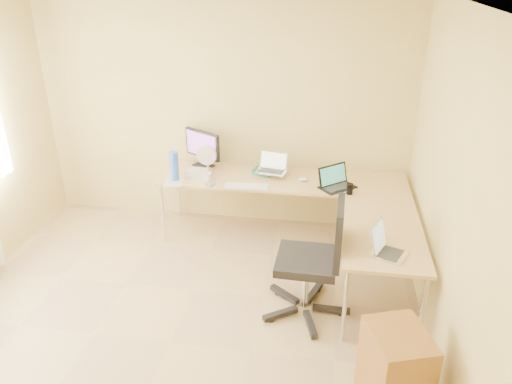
# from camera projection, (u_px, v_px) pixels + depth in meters

# --- Properties ---
(floor) EXTENTS (4.50, 4.50, 0.00)m
(floor) POSITION_uv_depth(u_px,v_px,m) (170.00, 343.00, 4.06)
(floor) COLOR tan
(floor) RESTS_ON ground
(ceiling) EXTENTS (4.50, 4.50, 0.00)m
(ceiling) POSITION_uv_depth(u_px,v_px,m) (137.00, 7.00, 2.95)
(ceiling) COLOR white
(ceiling) RESTS_ON ground
(wall_back) EXTENTS (4.50, 0.00, 4.50)m
(wall_back) POSITION_uv_depth(u_px,v_px,m) (223.00, 113.00, 5.52)
(wall_back) COLOR #E4C981
(wall_back) RESTS_ON ground
(wall_right) EXTENTS (0.00, 4.50, 4.50)m
(wall_right) POSITION_uv_depth(u_px,v_px,m) (465.00, 223.00, 3.22)
(wall_right) COLOR #E4C981
(wall_right) RESTS_ON ground
(desk_main) EXTENTS (2.65, 0.70, 0.73)m
(desk_main) POSITION_uv_depth(u_px,v_px,m) (282.00, 208.00, 5.46)
(desk_main) COLOR tan
(desk_main) RESTS_ON ground
(desk_return) EXTENTS (0.70, 1.30, 0.73)m
(desk_return) POSITION_uv_depth(u_px,v_px,m) (378.00, 266.00, 4.43)
(desk_return) COLOR tan
(desk_return) RESTS_ON ground
(monitor) EXTENTS (0.50, 0.39, 0.42)m
(monitor) POSITION_uv_depth(u_px,v_px,m) (203.00, 149.00, 5.52)
(monitor) COLOR black
(monitor) RESTS_ON desk_main
(book_stack) EXTENTS (0.27, 0.32, 0.05)m
(book_stack) POSITION_uv_depth(u_px,v_px,m) (265.00, 169.00, 5.46)
(book_stack) COLOR #16665C
(book_stack) RESTS_ON desk_main
(laptop_center) EXTENTS (0.36, 0.30, 0.21)m
(laptop_center) POSITION_uv_depth(u_px,v_px,m) (272.00, 163.00, 5.29)
(laptop_center) COLOR silver
(laptop_center) RESTS_ON desk_main
(laptop_black) EXTENTS (0.44, 0.43, 0.23)m
(laptop_black) POSITION_uv_depth(u_px,v_px,m) (338.00, 178.00, 5.03)
(laptop_black) COLOR black
(laptop_black) RESTS_ON desk_main
(keyboard) EXTENTS (0.46, 0.15, 0.02)m
(keyboard) POSITION_uv_depth(u_px,v_px,m) (247.00, 186.00, 5.08)
(keyboard) COLOR silver
(keyboard) RESTS_ON desk_main
(mouse) EXTENTS (0.12, 0.10, 0.04)m
(mouse) POSITION_uv_depth(u_px,v_px,m) (303.00, 179.00, 5.23)
(mouse) COLOR white
(mouse) RESTS_ON desk_main
(mug) EXTENTS (0.10, 0.10, 0.09)m
(mug) POSITION_uv_depth(u_px,v_px,m) (207.00, 177.00, 5.21)
(mug) COLOR white
(mug) RESTS_ON desk_main
(cd_stack) EXTENTS (0.15, 0.15, 0.03)m
(cd_stack) POSITION_uv_depth(u_px,v_px,m) (210.00, 184.00, 5.13)
(cd_stack) COLOR #B6B7CB
(cd_stack) RESTS_ON desk_main
(water_bottle) EXTENTS (0.11, 0.11, 0.32)m
(water_bottle) POSITION_uv_depth(u_px,v_px,m) (174.00, 166.00, 5.19)
(water_bottle) COLOR blue
(water_bottle) RESTS_ON desk_main
(papers) EXTENTS (0.24, 0.31, 0.01)m
(papers) POSITION_uv_depth(u_px,v_px,m) (174.00, 181.00, 5.22)
(papers) COLOR silver
(papers) RESTS_ON desk_main
(white_box) EXTENTS (0.23, 0.18, 0.08)m
(white_box) POSITION_uv_depth(u_px,v_px,m) (198.00, 173.00, 5.32)
(white_box) COLOR silver
(white_box) RESTS_ON desk_main
(desk_fan) EXTENTS (0.22, 0.22, 0.28)m
(desk_fan) POSITION_uv_depth(u_px,v_px,m) (208.00, 159.00, 5.43)
(desk_fan) COLOR silver
(desk_fan) RESTS_ON desk_main
(black_cup) EXTENTS (0.07, 0.07, 0.11)m
(black_cup) POSITION_uv_depth(u_px,v_px,m) (350.00, 189.00, 4.92)
(black_cup) COLOR black
(black_cup) RESTS_ON desk_main
(laptop_return) EXTENTS (0.38, 0.35, 0.21)m
(laptop_return) POSITION_uv_depth(u_px,v_px,m) (390.00, 244.00, 3.88)
(laptop_return) COLOR silver
(laptop_return) RESTS_ON desk_return
(office_chair) EXTENTS (0.68, 0.68, 1.10)m
(office_chair) POSITION_uv_depth(u_px,v_px,m) (306.00, 263.00, 4.23)
(office_chair) COLOR black
(office_chair) RESTS_ON ground
(cabinet) EXTENTS (0.49, 0.54, 0.62)m
(cabinet) POSITION_uv_depth(u_px,v_px,m) (395.00, 370.00, 3.32)
(cabinet) COLOR brown
(cabinet) RESTS_ON ground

